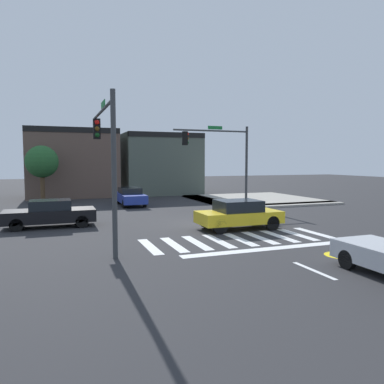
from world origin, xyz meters
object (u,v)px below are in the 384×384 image
Objects in this scene: traffic_signal_southwest at (105,143)px; roadside_tree at (42,162)px; car_blue at (130,196)px; traffic_signal_northeast at (221,151)px; car_black at (50,213)px; car_yellow at (239,214)px.

roadside_tree is at bearing 9.31° from traffic_signal_southwest.
traffic_signal_southwest is 1.31× the size of car_blue.
traffic_signal_southwest is at bearing -80.69° from roadside_tree.
car_blue is at bearing -35.99° from traffic_signal_northeast.
car_black is 0.96× the size of roadside_tree.
car_yellow is (3.18, -12.05, 0.05)m from car_blue.
traffic_signal_northeast reaches higher than car_black.
car_blue is 1.01× the size of car_black.
traffic_signal_southwest reaches higher than roadside_tree.
traffic_signal_southwest is 14.26m from car_blue.
traffic_signal_northeast is at bearing -108.28° from car_yellow.
traffic_signal_northeast is 1.43× the size of car_yellow.
car_yellow is (6.72, 1.32, -3.39)m from traffic_signal_southwest.
traffic_signal_northeast is at bearing -45.43° from traffic_signal_southwest.
traffic_signal_northeast is 1.27× the size of roadside_tree.
roadside_tree is at bearing 93.13° from car_black.
roadside_tree is at bearing -59.43° from car_yellow.
traffic_signal_southwest is 1.33× the size of car_black.
roadside_tree reaches higher than car_black.
traffic_signal_northeast is 8.96m from car_yellow.
traffic_signal_southwest is 1.27× the size of roadside_tree.
car_black is 12.64m from roadside_tree.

